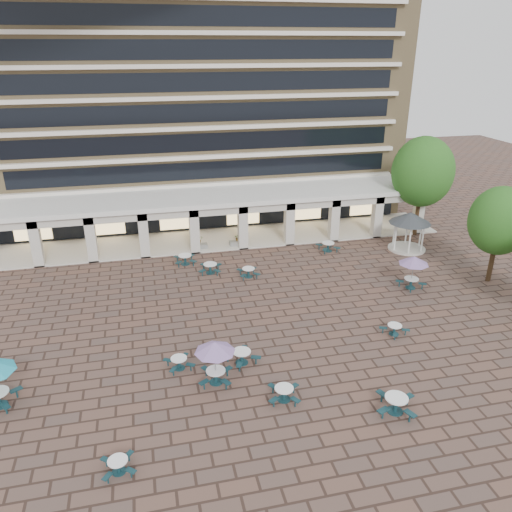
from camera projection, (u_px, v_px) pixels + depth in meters
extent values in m
plane|color=brown|center=(250.00, 320.00, 32.60)|extent=(120.00, 120.00, 0.00)
cube|color=tan|center=(196.00, 104.00, 51.13)|extent=(40.00, 15.00, 22.00)
cube|color=silver|center=(209.00, 184.00, 46.74)|extent=(36.80, 0.50, 0.35)
cube|color=black|center=(208.00, 170.00, 46.43)|extent=(35.20, 0.05, 1.60)
cube|color=silver|center=(208.00, 157.00, 45.72)|extent=(36.80, 0.50, 0.35)
cube|color=black|center=(207.00, 142.00, 45.41)|extent=(35.20, 0.05, 1.60)
cube|color=silver|center=(207.00, 128.00, 44.70)|extent=(36.80, 0.50, 0.35)
cube|color=black|center=(206.00, 113.00, 44.39)|extent=(35.20, 0.05, 1.60)
cube|color=silver|center=(206.00, 98.00, 43.68)|extent=(36.80, 0.50, 0.35)
cube|color=black|center=(205.00, 82.00, 43.37)|extent=(35.20, 0.05, 1.60)
cube|color=silver|center=(204.00, 66.00, 42.66)|extent=(36.80, 0.50, 0.35)
cube|color=black|center=(203.00, 50.00, 42.35)|extent=(35.20, 0.05, 1.60)
cube|color=silver|center=(203.00, 33.00, 41.64)|extent=(36.80, 0.50, 0.35)
cube|color=black|center=(202.00, 16.00, 41.33)|extent=(35.20, 0.05, 1.60)
cube|color=white|center=(213.00, 196.00, 44.39)|extent=(42.00, 6.60, 0.40)
cube|color=beige|center=(219.00, 210.00, 42.01)|extent=(42.00, 0.30, 0.90)
cube|color=black|center=(210.00, 212.00, 47.75)|extent=(38.00, 0.15, 3.20)
cube|color=beige|center=(215.00, 239.00, 46.01)|extent=(42.00, 6.00, 0.12)
cube|color=beige|center=(36.00, 243.00, 39.84)|extent=(0.80, 0.80, 4.00)
cube|color=beige|center=(91.00, 238.00, 40.72)|extent=(0.80, 0.80, 4.00)
cube|color=beige|center=(144.00, 234.00, 41.60)|extent=(0.80, 0.80, 4.00)
cube|color=beige|center=(194.00, 230.00, 42.48)|extent=(0.80, 0.80, 4.00)
cube|color=beige|center=(243.00, 227.00, 43.36)|extent=(0.80, 0.80, 4.00)
cube|color=beige|center=(289.00, 223.00, 44.25)|extent=(0.80, 0.80, 4.00)
cube|color=beige|center=(334.00, 219.00, 45.13)|extent=(0.80, 0.80, 4.00)
cube|color=beige|center=(377.00, 216.00, 46.01)|extent=(0.80, 0.80, 4.00)
cube|color=beige|center=(418.00, 213.00, 46.89)|extent=(0.80, 0.80, 4.00)
cube|color=#FFD88C|center=(32.00, 227.00, 44.35)|extent=(3.20, 0.08, 2.40)
cube|color=#FFD88C|center=(106.00, 222.00, 45.69)|extent=(3.20, 0.08, 2.40)
cube|color=#FFD88C|center=(177.00, 217.00, 47.03)|extent=(3.20, 0.08, 2.40)
cube|color=#FFD88C|center=(243.00, 212.00, 48.36)|extent=(3.20, 0.08, 2.40)
cube|color=#FFD88C|center=(306.00, 208.00, 49.70)|extent=(3.20, 0.08, 2.40)
cube|color=#FFD88C|center=(365.00, 203.00, 51.03)|extent=(3.20, 0.08, 2.40)
cylinder|color=#14383E|center=(119.00, 471.00, 21.04)|extent=(0.60, 0.60, 0.03)
cylinder|color=#14383E|center=(118.00, 467.00, 20.94)|extent=(0.15, 0.15, 0.56)
cylinder|color=white|center=(118.00, 461.00, 20.81)|extent=(0.85, 0.85, 0.04)
cube|color=#14383E|center=(129.00, 454.00, 21.45)|extent=(0.48, 0.51, 0.04)
cylinder|color=#14383E|center=(129.00, 458.00, 21.53)|extent=(0.07, 0.07, 0.36)
cube|color=#14383E|center=(106.00, 460.00, 21.17)|extent=(0.51, 0.48, 0.04)
cylinder|color=#14383E|center=(106.00, 463.00, 21.25)|extent=(0.07, 0.07, 0.36)
cube|color=#14383E|center=(107.00, 476.00, 20.35)|extent=(0.48, 0.51, 0.04)
cylinder|color=#14383E|center=(108.00, 480.00, 20.43)|extent=(0.07, 0.07, 0.36)
cube|color=#14383E|center=(131.00, 470.00, 20.63)|extent=(0.51, 0.48, 0.04)
cylinder|color=#14383E|center=(131.00, 474.00, 20.71)|extent=(0.07, 0.07, 0.36)
cylinder|color=#14383E|center=(179.00, 368.00, 27.76)|extent=(0.63, 0.63, 0.04)
cylinder|color=#14383E|center=(179.00, 364.00, 27.65)|extent=(0.16, 0.16, 0.60)
cylinder|color=white|center=(179.00, 358.00, 27.51)|extent=(0.90, 0.90, 0.05)
cube|color=#14383E|center=(185.00, 355.00, 28.23)|extent=(0.47, 0.56, 0.05)
cylinder|color=#14383E|center=(185.00, 358.00, 28.31)|extent=(0.07, 0.07, 0.38)
cube|color=#14383E|center=(168.00, 360.00, 27.81)|extent=(0.56, 0.47, 0.05)
cylinder|color=#14383E|center=(168.00, 363.00, 27.89)|extent=(0.07, 0.07, 0.38)
cube|color=#14383E|center=(173.00, 370.00, 27.00)|extent=(0.47, 0.56, 0.05)
cylinder|color=#14383E|center=(173.00, 373.00, 27.08)|extent=(0.07, 0.07, 0.38)
cube|color=#14383E|center=(191.00, 365.00, 27.41)|extent=(0.56, 0.47, 0.05)
cylinder|color=#14383E|center=(191.00, 368.00, 27.49)|extent=(0.07, 0.07, 0.38)
cylinder|color=#14383E|center=(284.00, 399.00, 25.31)|extent=(0.68, 0.68, 0.04)
cylinder|color=#14383E|center=(284.00, 394.00, 25.19)|extent=(0.17, 0.17, 0.64)
cylinder|color=white|center=(284.00, 388.00, 25.04)|extent=(0.97, 0.97, 0.05)
cube|color=#14383E|center=(294.00, 386.00, 25.65)|extent=(0.59, 0.51, 0.05)
cylinder|color=#14383E|center=(294.00, 390.00, 25.73)|extent=(0.08, 0.08, 0.41)
cube|color=#14383E|center=(273.00, 386.00, 25.64)|extent=(0.51, 0.59, 0.05)
cylinder|color=#14383E|center=(273.00, 390.00, 25.73)|extent=(0.08, 0.08, 0.41)
cube|color=#14383E|center=(274.00, 400.00, 24.66)|extent=(0.59, 0.51, 0.05)
cylinder|color=#14383E|center=(274.00, 403.00, 24.75)|extent=(0.08, 0.08, 0.41)
cube|color=#14383E|center=(295.00, 400.00, 24.67)|extent=(0.51, 0.59, 0.05)
cylinder|color=#14383E|center=(295.00, 403.00, 24.75)|extent=(0.08, 0.08, 0.41)
cylinder|color=#14383E|center=(395.00, 411.00, 24.50)|extent=(0.79, 0.79, 0.05)
cylinder|color=#14383E|center=(396.00, 405.00, 24.36)|extent=(0.20, 0.20, 0.75)
cylinder|color=white|center=(397.00, 398.00, 24.18)|extent=(1.13, 1.13, 0.06)
cube|color=#14383E|center=(408.00, 397.00, 24.77)|extent=(0.69, 0.52, 0.06)
cylinder|color=#14383E|center=(407.00, 401.00, 24.87)|extent=(0.09, 0.09, 0.47)
cube|color=#14383E|center=(382.00, 394.00, 24.98)|extent=(0.52, 0.69, 0.06)
cylinder|color=#14383E|center=(382.00, 398.00, 25.08)|extent=(0.09, 0.09, 0.47)
cube|color=#14383E|center=(383.00, 410.00, 23.86)|extent=(0.69, 0.52, 0.06)
cylinder|color=#14383E|center=(383.00, 414.00, 23.96)|extent=(0.09, 0.09, 0.47)
cube|color=#14383E|center=(410.00, 413.00, 23.64)|extent=(0.52, 0.69, 0.06)
cylinder|color=#14383E|center=(410.00, 418.00, 23.74)|extent=(0.09, 0.09, 0.47)
cylinder|color=#14383E|center=(0.00, 405.00, 24.90)|extent=(0.77, 0.77, 0.04)
cube|color=#14383E|center=(16.00, 390.00, 25.28)|extent=(0.68, 0.59, 0.06)
cylinder|color=#14383E|center=(17.00, 394.00, 25.38)|extent=(0.09, 0.09, 0.46)
cube|color=#14383E|center=(5.00, 406.00, 24.17)|extent=(0.59, 0.68, 0.06)
cylinder|color=#14383E|center=(6.00, 410.00, 24.26)|extent=(0.09, 0.09, 0.46)
cylinder|color=#14383E|center=(242.00, 362.00, 28.24)|extent=(0.72, 0.72, 0.04)
cylinder|color=#14383E|center=(242.00, 358.00, 28.11)|extent=(0.19, 0.19, 0.68)
cylinder|color=white|center=(242.00, 351.00, 27.95)|extent=(1.03, 1.03, 0.05)
cube|color=#14383E|center=(244.00, 348.00, 28.80)|extent=(0.47, 0.63, 0.05)
cylinder|color=#14383E|center=(244.00, 351.00, 28.89)|extent=(0.08, 0.08, 0.43)
cube|color=#14383E|center=(228.00, 355.00, 28.17)|extent=(0.63, 0.47, 0.05)
cylinder|color=#14383E|center=(228.00, 358.00, 28.26)|extent=(0.08, 0.08, 0.43)
cube|color=#14383E|center=(239.00, 364.00, 27.33)|extent=(0.47, 0.63, 0.05)
cylinder|color=#14383E|center=(239.00, 368.00, 27.43)|extent=(0.08, 0.08, 0.43)
cube|color=#14383E|center=(256.00, 357.00, 27.97)|extent=(0.63, 0.47, 0.05)
cylinder|color=#14383E|center=(256.00, 361.00, 28.06)|extent=(0.08, 0.08, 0.43)
cylinder|color=#14383E|center=(216.00, 382.00, 26.60)|extent=(0.72, 0.72, 0.04)
cylinder|color=#14383E|center=(216.00, 377.00, 26.48)|extent=(0.19, 0.19, 0.68)
cylinder|color=white|center=(216.00, 371.00, 26.31)|extent=(1.03, 1.03, 0.05)
cube|color=#14383E|center=(227.00, 369.00, 26.96)|extent=(0.64, 0.55, 0.05)
cylinder|color=#14383E|center=(227.00, 372.00, 27.05)|extent=(0.08, 0.08, 0.43)
cube|color=#14383E|center=(206.00, 369.00, 26.95)|extent=(0.55, 0.64, 0.05)
cylinder|color=#14383E|center=(206.00, 372.00, 27.05)|extent=(0.08, 0.08, 0.43)
cube|color=#14383E|center=(204.00, 382.00, 25.91)|extent=(0.64, 0.55, 0.05)
cylinder|color=#14383E|center=(204.00, 386.00, 26.00)|extent=(0.08, 0.08, 0.43)
cube|color=#14383E|center=(226.00, 382.00, 25.91)|extent=(0.55, 0.64, 0.05)
cylinder|color=#14383E|center=(226.00, 386.00, 26.00)|extent=(0.08, 0.08, 0.43)
cylinder|color=gray|center=(215.00, 363.00, 26.12)|extent=(0.05, 0.05, 2.48)
cone|color=#8A69A9|center=(215.00, 347.00, 25.74)|extent=(2.17, 2.17, 0.57)
cylinder|color=#14383E|center=(394.00, 334.00, 31.02)|extent=(0.61, 0.61, 0.03)
cylinder|color=#14383E|center=(394.00, 330.00, 30.92)|extent=(0.16, 0.16, 0.57)
cylinder|color=white|center=(395.00, 325.00, 30.78)|extent=(0.87, 0.87, 0.04)
cube|color=#14383E|center=(394.00, 323.00, 31.49)|extent=(0.41, 0.54, 0.04)
cylinder|color=#14383E|center=(393.00, 326.00, 31.57)|extent=(0.07, 0.07, 0.37)
cube|color=#14383E|center=(383.00, 328.00, 30.99)|extent=(0.54, 0.41, 0.04)
cylinder|color=#14383E|center=(383.00, 331.00, 31.07)|extent=(0.07, 0.07, 0.37)
cube|color=#14383E|center=(395.00, 335.00, 30.26)|extent=(0.41, 0.54, 0.04)
cylinder|color=#14383E|center=(395.00, 337.00, 30.34)|extent=(0.07, 0.07, 0.37)
cube|color=#14383E|center=(406.00, 330.00, 30.77)|extent=(0.54, 0.41, 0.04)
cylinder|color=#14383E|center=(405.00, 333.00, 30.85)|extent=(0.07, 0.07, 0.37)
cylinder|color=#14383E|center=(248.00, 276.00, 38.67)|extent=(0.67, 0.67, 0.04)
cylinder|color=#14383E|center=(248.00, 273.00, 38.55)|extent=(0.17, 0.17, 0.63)
cylinder|color=white|center=(248.00, 269.00, 38.40)|extent=(0.96, 0.96, 0.05)
cube|color=#14383E|center=(253.00, 268.00, 39.11)|extent=(0.56, 0.57, 0.05)
cylinder|color=#14383E|center=(253.00, 271.00, 39.19)|extent=(0.08, 0.08, 0.40)
cube|color=#14383E|center=(240.00, 270.00, 38.85)|extent=(0.57, 0.56, 0.05)
cylinder|color=#14383E|center=(240.00, 272.00, 38.94)|extent=(0.08, 0.08, 0.40)
cube|color=#14383E|center=(243.00, 275.00, 37.91)|extent=(0.56, 0.57, 0.05)
cylinder|color=#14383E|center=(243.00, 278.00, 38.00)|extent=(0.08, 0.08, 0.40)
cube|color=#14383E|center=(257.00, 274.00, 38.17)|extent=(0.57, 0.56, 0.05)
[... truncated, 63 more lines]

